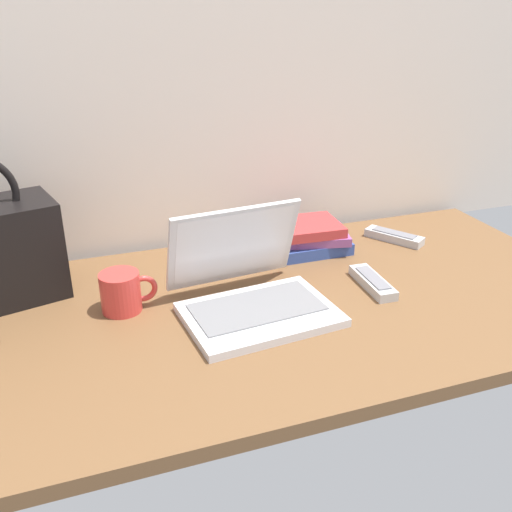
# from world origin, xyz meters

# --- Properties ---
(desk) EXTENTS (1.60, 0.76, 0.03)m
(desk) POSITION_xyz_m (0.00, 0.00, 0.01)
(desk) COLOR brown
(desk) RESTS_ON ground
(laptop) EXTENTS (0.33, 0.31, 0.21)m
(laptop) POSITION_xyz_m (-0.02, -0.00, 0.08)
(laptop) COLOR silver
(laptop) RESTS_ON desk
(coffee_mug) EXTENTS (0.12, 0.09, 0.09)m
(coffee_mug) POSITION_xyz_m (-0.28, 0.08, 0.07)
(coffee_mug) COLOR red
(coffee_mug) RESTS_ON desk
(remote_control_near) EXTENTS (0.13, 0.16, 0.02)m
(remote_control_near) POSITION_xyz_m (0.47, 0.22, 0.04)
(remote_control_near) COLOR #B7B7B7
(remote_control_near) RESTS_ON desk
(remote_control_far) EXTENTS (0.05, 0.16, 0.02)m
(remote_control_far) POSITION_xyz_m (0.28, -0.01, 0.04)
(remote_control_far) COLOR #B7B7B7
(remote_control_far) RESTS_ON desk
(book_stack) EXTENTS (0.22, 0.17, 0.08)m
(book_stack) POSITION_xyz_m (0.22, 0.24, 0.07)
(book_stack) COLOR #334C99
(book_stack) RESTS_ON desk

